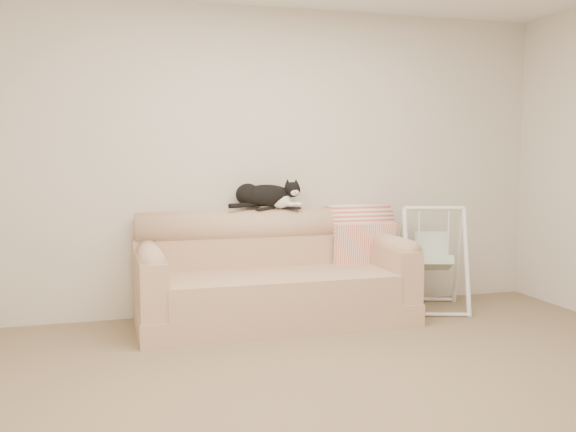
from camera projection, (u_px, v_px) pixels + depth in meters
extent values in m
plane|color=brown|center=(360.00, 389.00, 3.76)|extent=(5.00, 5.00, 0.00)
cube|color=beige|center=(272.00, 161.00, 5.54)|extent=(5.00, 0.04, 2.60)
cube|color=tan|center=(276.00, 312.00, 5.18)|extent=(2.20, 0.90, 0.18)
cube|color=tan|center=(279.00, 289.00, 5.06)|extent=(1.80, 0.68, 0.24)
cube|color=tan|center=(265.00, 264.00, 5.48)|extent=(2.20, 0.22, 0.50)
cylinder|color=tan|center=(265.00, 226.00, 5.44)|extent=(2.16, 0.28, 0.28)
cube|color=tan|center=(150.00, 283.00, 4.88)|extent=(0.20, 0.88, 0.42)
cylinder|color=tan|center=(150.00, 255.00, 4.86)|extent=(0.18, 0.84, 0.18)
cube|color=tan|center=(388.00, 269.00, 5.43)|extent=(0.20, 0.88, 0.42)
cylinder|color=tan|center=(389.00, 245.00, 5.41)|extent=(0.18, 0.84, 0.18)
cube|color=black|center=(265.00, 208.00, 5.40)|extent=(0.18, 0.12, 0.02)
cube|color=gray|center=(265.00, 207.00, 5.40)|extent=(0.11, 0.07, 0.01)
cube|color=black|center=(291.00, 208.00, 5.45)|extent=(0.15, 0.16, 0.02)
ellipsoid|color=black|center=(266.00, 196.00, 5.42)|extent=(0.45, 0.22, 0.19)
ellipsoid|color=black|center=(248.00, 195.00, 5.39)|extent=(0.21, 0.19, 0.19)
ellipsoid|color=white|center=(281.00, 200.00, 5.42)|extent=(0.18, 0.12, 0.13)
ellipsoid|color=black|center=(292.00, 190.00, 5.43)|extent=(0.14, 0.15, 0.13)
ellipsoid|color=white|center=(295.00, 192.00, 5.38)|extent=(0.07, 0.06, 0.05)
sphere|color=#BF7272|center=(295.00, 193.00, 5.36)|extent=(0.02, 0.02, 0.02)
cone|color=black|center=(288.00, 182.00, 5.43)|extent=(0.07, 0.07, 0.07)
cone|color=black|center=(296.00, 182.00, 5.45)|extent=(0.07, 0.08, 0.07)
sphere|color=gold|center=(291.00, 189.00, 5.37)|extent=(0.02, 0.02, 0.02)
sphere|color=gold|center=(297.00, 189.00, 5.39)|extent=(0.02, 0.02, 0.02)
ellipsoid|color=white|center=(291.00, 204.00, 5.40)|extent=(0.08, 0.11, 0.04)
ellipsoid|color=white|center=(298.00, 204.00, 5.42)|extent=(0.08, 0.11, 0.04)
cylinder|color=black|center=(242.00, 205.00, 5.31)|extent=(0.24, 0.12, 0.04)
cylinder|color=#DE5542|center=(358.00, 223.00, 5.68)|extent=(0.56, 0.33, 0.33)
cube|color=#DE5542|center=(365.00, 248.00, 5.54)|extent=(0.56, 0.09, 0.42)
cylinder|color=white|center=(406.00, 261.00, 5.49)|extent=(0.13, 0.31, 0.90)
cylinder|color=white|center=(401.00, 256.00, 5.76)|extent=(0.13, 0.31, 0.90)
cylinder|color=white|center=(467.00, 262.00, 5.48)|extent=(0.13, 0.31, 0.90)
cylinder|color=white|center=(459.00, 256.00, 5.75)|extent=(0.13, 0.31, 0.90)
cylinder|color=white|center=(434.00, 208.00, 5.57)|extent=(0.50, 0.19, 0.04)
cylinder|color=white|center=(439.00, 314.00, 5.39)|extent=(0.50, 0.18, 0.03)
cylinder|color=white|center=(426.00, 299.00, 5.94)|extent=(0.50, 0.18, 0.03)
cube|color=white|center=(434.00, 263.00, 5.59)|extent=(0.36, 0.35, 0.17)
cube|color=white|center=(431.00, 245.00, 5.70)|extent=(0.32, 0.22, 0.24)
cylinder|color=white|center=(419.00, 232.00, 5.60)|extent=(0.02, 0.02, 0.43)
cylinder|color=white|center=(448.00, 233.00, 5.59)|extent=(0.02, 0.02, 0.43)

